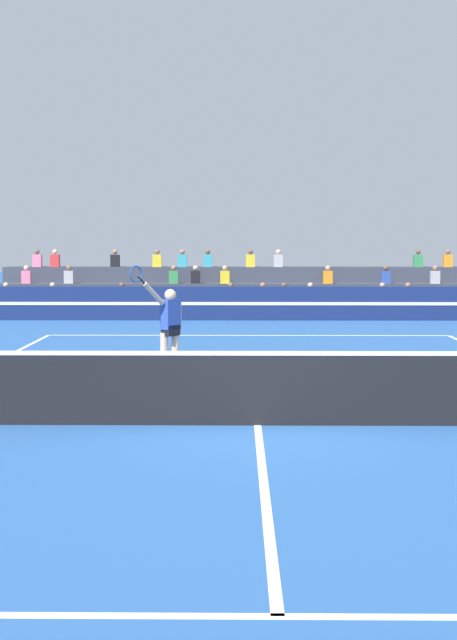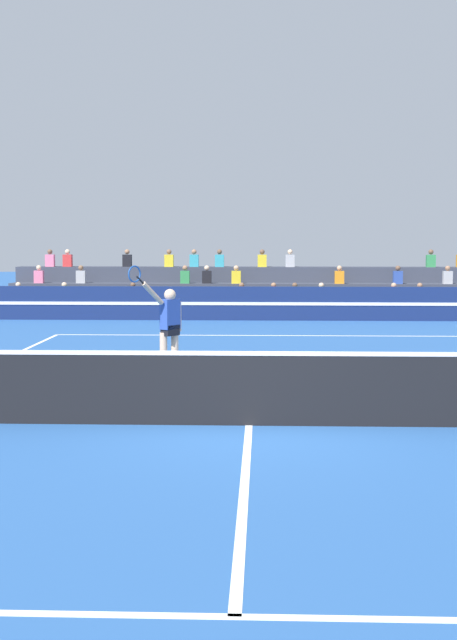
{
  "view_description": "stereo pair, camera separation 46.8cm",
  "coord_description": "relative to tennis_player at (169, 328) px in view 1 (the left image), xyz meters",
  "views": [
    {
      "loc": [
        -0.28,
        -12.43,
        2.62
      ],
      "look_at": [
        -0.46,
        4.44,
        1.1
      ],
      "focal_mm": 50.0,
      "sensor_mm": 36.0,
      "label": 1
    },
    {
      "loc": [
        0.19,
        -12.42,
        2.62
      ],
      "look_at": [
        -0.46,
        4.44,
        1.1
      ],
      "focal_mm": 50.0,
      "sensor_mm": 36.0,
      "label": 2
    }
  ],
  "objects": [
    {
      "name": "bleacher_stand",
      "position": [
        1.55,
        15.07,
        -0.32
      ],
      "size": [
        17.4,
        2.85,
        2.28
      ],
      "color": "#383D4C",
      "rests_on": "ground"
    },
    {
      "name": "ground_plane",
      "position": [
        1.56,
        -4.04,
        -0.98
      ],
      "size": [
        120.0,
        120.0,
        0.0
      ],
      "primitive_type": "plane",
      "color": "#285699"
    },
    {
      "name": "court_lines",
      "position": [
        1.56,
        -4.04,
        -0.97
      ],
      "size": [
        11.1,
        23.9,
        0.01
      ],
      "color": "white",
      "rests_on": "ground"
    },
    {
      "name": "tennis_player",
      "position": [
        0.0,
        0.0,
        0.0
      ],
      "size": [
        0.95,
        1.12,
        2.23
      ],
      "color": "beige",
      "rests_on": "ground"
    },
    {
      "name": "tennis_net",
      "position": [
        1.56,
        -4.04,
        -0.43
      ],
      "size": [
        12.0,
        0.1,
        1.1
      ],
      "color": "#2D6B38",
      "rests_on": "ground"
    },
    {
      "name": "sponsor_banner_wall",
      "position": [
        1.56,
        12.53,
        -0.43
      ],
      "size": [
        18.0,
        0.26,
        1.1
      ],
      "color": "navy",
      "rests_on": "ground"
    },
    {
      "name": "tennis_ball",
      "position": [
        -1.14,
        -2.11,
        -0.94
      ],
      "size": [
        0.07,
        0.07,
        0.07
      ],
      "primitive_type": "sphere",
      "color": "#C6DB33",
      "rests_on": "ground"
    }
  ]
}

